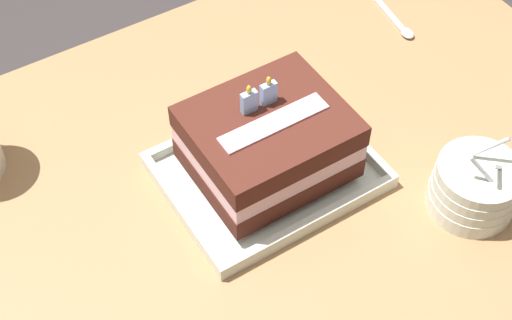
{
  "coord_description": "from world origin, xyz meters",
  "views": [
    {
      "loc": [
        -0.34,
        -0.56,
        1.51
      ],
      "look_at": [
        0.01,
        -0.01,
        0.72
      ],
      "focal_mm": 51.14,
      "sensor_mm": 36.0,
      "label": 1
    }
  ],
  "objects_px": {
    "foil_tray": "(267,172)",
    "bowl_stack": "(475,187)",
    "birthday_cake": "(268,142)",
    "serving_spoon_near_tray": "(401,26)"
  },
  "relations": [
    {
      "from": "foil_tray",
      "to": "bowl_stack",
      "type": "height_order",
      "value": "bowl_stack"
    },
    {
      "from": "birthday_cake",
      "to": "bowl_stack",
      "type": "bearing_deg",
      "value": -42.43
    },
    {
      "from": "birthday_cake",
      "to": "foil_tray",
      "type": "bearing_deg",
      "value": -90.0
    },
    {
      "from": "foil_tray",
      "to": "birthday_cake",
      "type": "distance_m",
      "value": 0.07
    },
    {
      "from": "foil_tray",
      "to": "bowl_stack",
      "type": "relative_size",
      "value": 2.33
    },
    {
      "from": "bowl_stack",
      "to": "serving_spoon_near_tray",
      "type": "xyz_separation_m",
      "value": [
        0.16,
        0.34,
        -0.03
      ]
    },
    {
      "from": "serving_spoon_near_tray",
      "to": "foil_tray",
      "type": "bearing_deg",
      "value": -157.96
    },
    {
      "from": "birthday_cake",
      "to": "serving_spoon_near_tray",
      "type": "height_order",
      "value": "birthday_cake"
    },
    {
      "from": "foil_tray",
      "to": "birthday_cake",
      "type": "bearing_deg",
      "value": 90.0
    },
    {
      "from": "birthday_cake",
      "to": "serving_spoon_near_tray",
      "type": "xyz_separation_m",
      "value": [
        0.37,
        0.15,
        -0.07
      ]
    }
  ]
}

